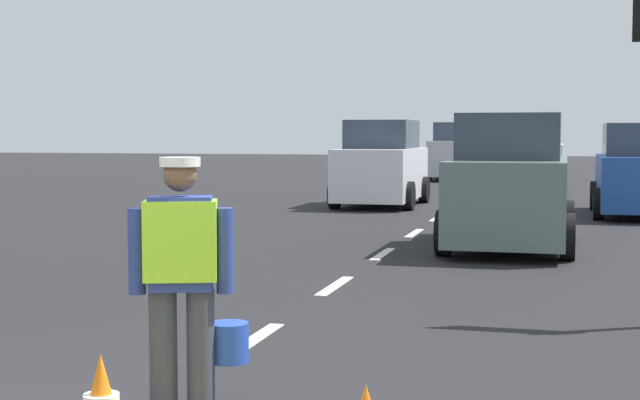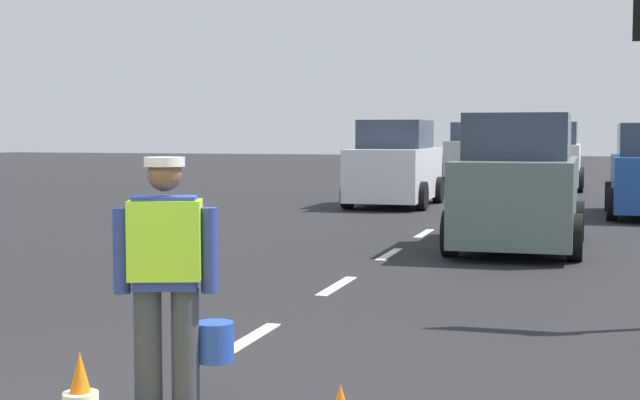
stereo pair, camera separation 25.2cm
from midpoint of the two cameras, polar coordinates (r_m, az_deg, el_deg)
ground_plane at (r=26.15m, az=10.13°, el=0.09°), size 96.00×96.00×0.00m
lane_center_line at (r=30.32m, az=10.97°, el=0.64°), size 0.14×46.40×0.01m
road_worker at (r=6.09m, az=-7.98°, el=-4.36°), size 0.70×0.53×1.67m
car_oncoming_third at (r=36.52m, az=9.53°, el=2.84°), size 1.93×4.34×2.20m
car_outgoing_ahead at (r=15.00m, az=12.49°, el=0.82°), size 1.98×4.06×2.11m
car_oncoming_second at (r=23.29m, az=4.91°, el=2.07°), size 2.01×3.92×2.12m
car_outgoing_far at (r=30.67m, az=14.25°, el=2.48°), size 1.90×4.28×2.14m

